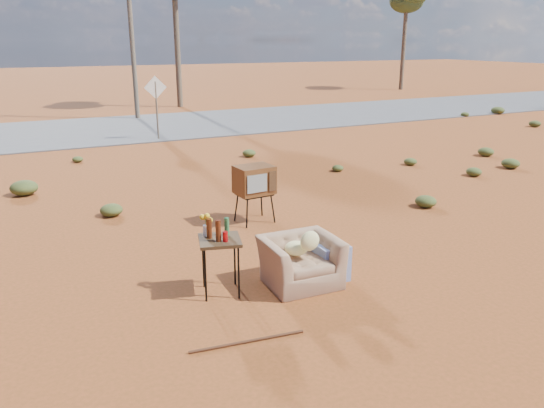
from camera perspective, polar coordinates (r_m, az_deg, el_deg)
name	(u,v)px	position (r m, az deg, el deg)	size (l,w,h in m)	color
ground	(270,282)	(7.74, -0.20, -8.36)	(140.00, 140.00, 0.00)	brown
highway	(101,130)	(21.75, -17.97, 7.60)	(140.00, 7.00, 0.04)	#565659
armchair	(306,254)	(7.59, 3.65, -5.43)	(1.25, 0.78, 0.91)	#956E51
tv_unit	(254,181)	(9.96, -1.91, 2.52)	(0.73, 0.60, 1.10)	black
side_table	(217,236)	(7.17, -5.98, -3.49)	(0.68, 0.68, 1.10)	#3D2816
rusty_bar	(248,341)	(6.32, -2.63, -14.55)	(0.04, 0.04, 1.37)	#4D2714
road_sign	(156,96)	(18.93, -12.38, 11.25)	(0.78, 0.06, 2.19)	brown
eucalyptus_right	(407,0)	(39.39, 14.30, 20.50)	(3.20, 3.20, 7.10)	brown
utility_pole_center	(130,20)	(24.32, -14.98, 18.57)	(1.40, 0.20, 8.00)	brown
scrub_patch	(142,201)	(11.38, -13.80, 0.36)	(17.49, 8.07, 0.33)	#4B5123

